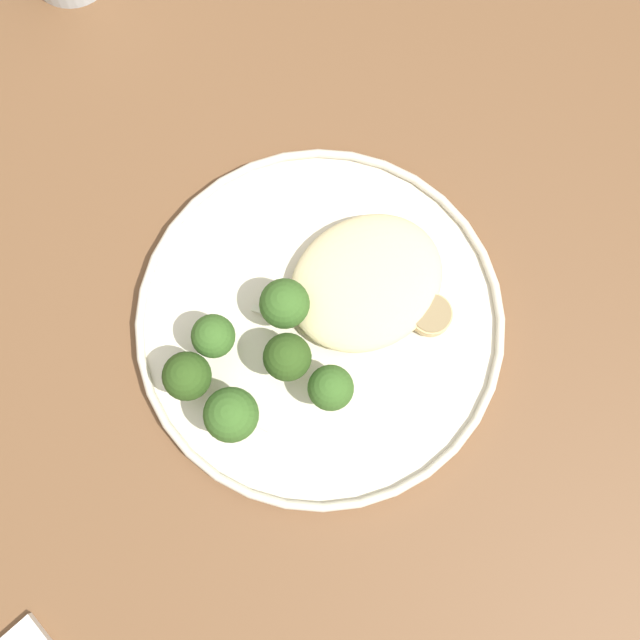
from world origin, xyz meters
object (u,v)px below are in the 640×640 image
object	(u,v)px
seared_scallop_half_hidden	(362,276)
broccoli_floret_small_sprig	(331,388)
dinner_plate	(320,323)
broccoli_floret_near_rim	(285,304)
seared_scallop_tilted_round	(389,285)
broccoli_floret_right_tilted	(231,415)
broccoli_floret_tall_stalk	(187,377)
broccoli_floret_split_head	(212,334)
seared_scallop_right_edge	(357,303)
seared_scallop_large_seared	(372,330)
seared_scallop_rear_pale	(363,238)
broccoli_floret_beside_noodles	(287,358)
seared_scallop_on_noodles	(431,315)

from	to	relation	value
seared_scallop_half_hidden	broccoli_floret_small_sprig	distance (m)	0.10
dinner_plate	broccoli_floret_small_sprig	distance (m)	0.06
seared_scallop_half_hidden	broccoli_floret_near_rim	bearing A→B (deg)	-9.91
seared_scallop_tilted_round	broccoli_floret_small_sprig	distance (m)	0.10
broccoli_floret_right_tilted	broccoli_floret_tall_stalk	bearing A→B (deg)	-75.06
broccoli_floret_split_head	broccoli_floret_right_tilted	bearing A→B (deg)	70.80
dinner_plate	seared_scallop_half_hidden	bearing A→B (deg)	-168.36
seared_scallop_tilted_round	seared_scallop_half_hidden	size ratio (longest dim) A/B	0.76
seared_scallop_right_edge	broccoli_floret_near_rim	xyz separation A→B (m)	(0.05, -0.03, 0.02)
seared_scallop_tilted_round	seared_scallop_large_seared	distance (m)	0.04
seared_scallop_rear_pale	broccoli_floret_near_rim	distance (m)	0.09
seared_scallop_tilted_round	broccoli_floret_small_sprig	xyz separation A→B (m)	(0.08, 0.04, 0.02)
seared_scallop_rear_pale	broccoli_floret_split_head	xyz separation A→B (m)	(0.14, 0.00, 0.02)
dinner_plate	broccoli_floret_beside_noodles	size ratio (longest dim) A/B	5.04
broccoli_floret_small_sprig	seared_scallop_half_hidden	bearing A→B (deg)	-140.14
seared_scallop_rear_pale	broccoli_floret_small_sprig	size ratio (longest dim) A/B	0.59
seared_scallop_tilted_round	seared_scallop_right_edge	size ratio (longest dim) A/B	0.77
seared_scallop_large_seared	broccoli_floret_split_head	distance (m)	0.12
seared_scallop_large_seared	broccoli_floret_near_rim	bearing A→B (deg)	-47.34
seared_scallop_half_hidden	broccoli_floret_beside_noodles	distance (m)	0.09
seared_scallop_large_seared	seared_scallop_rear_pale	size ratio (longest dim) A/B	0.81
seared_scallop_half_hidden	broccoli_floret_split_head	bearing A→B (deg)	-10.84
seared_scallop_rear_pale	seared_scallop_half_hidden	distance (m)	0.03
seared_scallop_right_edge	seared_scallop_on_noodles	size ratio (longest dim) A/B	1.04
seared_scallop_right_edge	seared_scallop_rear_pale	bearing A→B (deg)	-129.81
seared_scallop_half_hidden	seared_scallop_on_noodles	bearing A→B (deg)	115.61
seared_scallop_large_seared	broccoli_floret_tall_stalk	size ratio (longest dim) A/B	0.43
seared_scallop_half_hidden	broccoli_floret_beside_noodles	size ratio (longest dim) A/B	0.60
seared_scallop_half_hidden	broccoli_floret_tall_stalk	size ratio (longest dim) A/B	0.62
seared_scallop_right_edge	broccoli_floret_tall_stalk	bearing A→B (deg)	-8.70
seared_scallop_large_seared	seared_scallop_tilted_round	bearing A→B (deg)	-145.80
seared_scallop_half_hidden	broccoli_floret_tall_stalk	distance (m)	0.16
broccoli_floret_split_head	broccoli_floret_near_rim	size ratio (longest dim) A/B	0.95
seared_scallop_right_edge	seared_scallop_half_hidden	size ratio (longest dim) A/B	0.99
dinner_plate	broccoli_floret_right_tilted	size ratio (longest dim) A/B	4.81
dinner_plate	broccoli_floret_right_tilted	distance (m)	0.11
seared_scallop_large_seared	broccoli_floret_tall_stalk	bearing A→B (deg)	-18.38
seared_scallop_half_hidden	broccoli_floret_small_sprig	size ratio (longest dim) A/B	0.70
seared_scallop_on_noodles	broccoli_floret_small_sprig	world-z (taller)	broccoli_floret_small_sprig
broccoli_floret_small_sprig	broccoli_floret_beside_noodles	bearing A→B (deg)	-68.67
seared_scallop_right_edge	dinner_plate	bearing A→B (deg)	-9.80
seared_scallop_half_hidden	broccoli_floret_right_tilted	xyz separation A→B (m)	(0.14, 0.04, 0.03)
broccoli_floret_near_rim	broccoli_floret_tall_stalk	size ratio (longest dim) A/B	0.98
broccoli_floret_beside_noodles	broccoli_floret_tall_stalk	size ratio (longest dim) A/B	1.04
broccoli_floret_split_head	broccoli_floret_beside_noodles	xyz separation A→B (m)	(-0.04, 0.05, 0.00)
broccoli_floret_right_tilted	broccoli_floret_beside_noodles	world-z (taller)	broccoli_floret_right_tilted
seared_scallop_half_hidden	broccoli_floret_near_rim	size ratio (longest dim) A/B	0.64
dinner_plate	seared_scallop_large_seared	world-z (taller)	seared_scallop_large_seared
broccoli_floret_right_tilted	broccoli_floret_near_rim	bearing A→B (deg)	-148.73
seared_scallop_rear_pale	seared_scallop_on_noodles	xyz separation A→B (m)	(-0.01, 0.08, -0.00)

